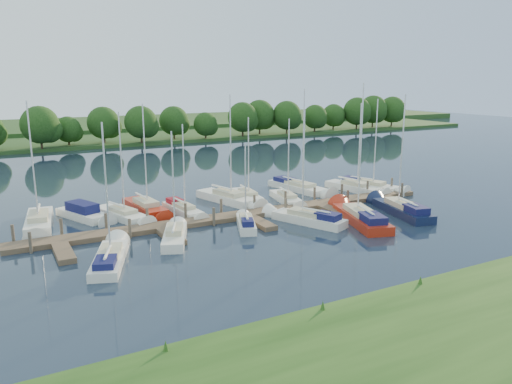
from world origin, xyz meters
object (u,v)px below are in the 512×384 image
motorboat (84,215)px  sailboat_n_5 (229,200)px  sailboat_s_2 (246,224)px  dock (248,217)px  sailboat_n_0 (39,224)px

motorboat → sailboat_n_5: bearing=153.9°
motorboat → sailboat_s_2: 14.83m
dock → sailboat_s_2: sailboat_s_2 is taller
sailboat_n_0 → sailboat_s_2: 17.66m
dock → sailboat_s_2: 2.78m
dock → sailboat_n_0: sailboat_n_0 is taller
sailboat_s_2 → dock: bearing=81.2°
dock → sailboat_n_5: sailboat_n_5 is taller
dock → sailboat_n_5: (1.09, 6.22, 0.08)m
sailboat_n_5 → sailboat_s_2: size_ratio=1.51×
sailboat_n_0 → sailboat_n_5: bearing=-172.2°
sailboat_n_0 → sailboat_s_2: (15.42, -8.62, 0.04)m
motorboat → sailboat_s_2: size_ratio=0.89×
dock → sailboat_n_5: size_ratio=3.54×
sailboat_n_0 → motorboat: bearing=-162.4°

